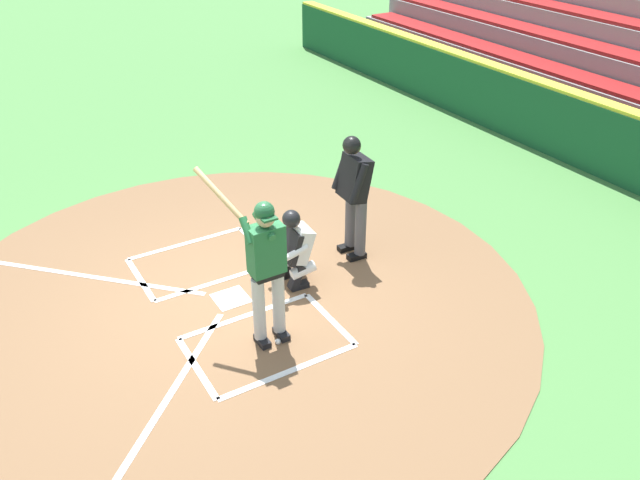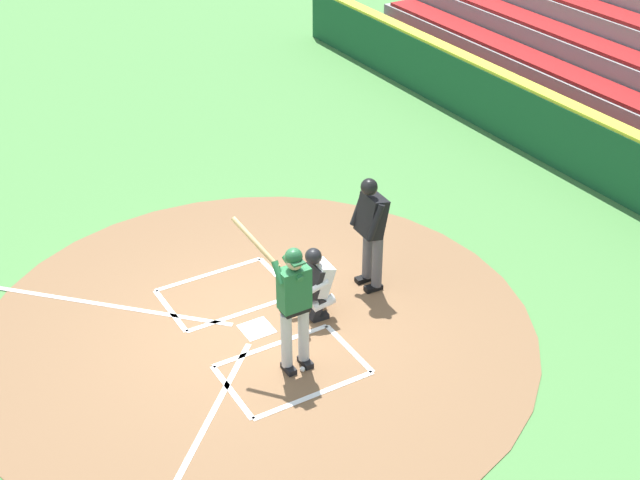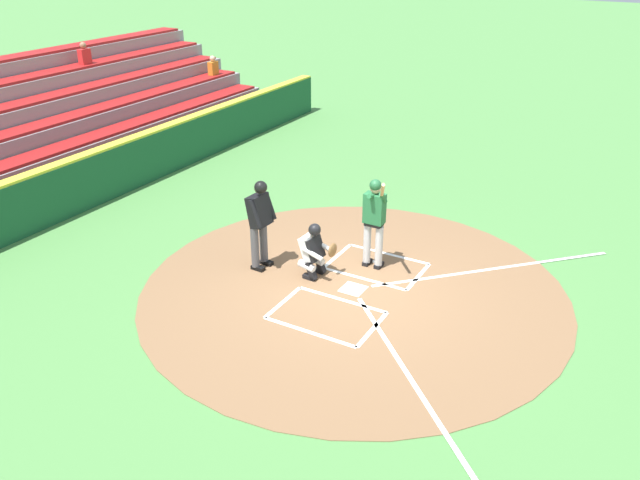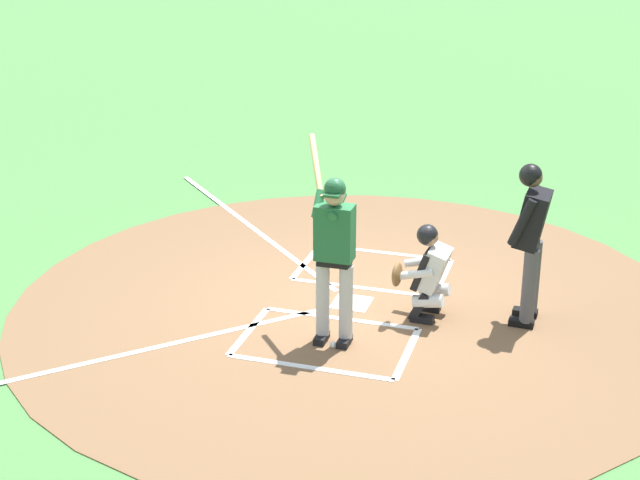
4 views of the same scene
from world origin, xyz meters
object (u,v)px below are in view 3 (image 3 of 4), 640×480
(batter, at_px, (374,217))
(plate_umpire, at_px, (260,219))
(baseball, at_px, (374,262))
(catcher, at_px, (314,249))

(batter, distance_m, plate_umpire, 2.23)
(plate_umpire, relative_size, baseball, 25.20)
(catcher, distance_m, plate_umpire, 1.22)
(baseball, bearing_deg, batter, 15.98)
(catcher, relative_size, baseball, 15.27)
(batter, bearing_deg, catcher, -43.35)
(catcher, bearing_deg, plate_umpire, -78.64)
(plate_umpire, bearing_deg, batter, 119.83)
(batter, height_order, catcher, batter)
(batter, relative_size, catcher, 1.88)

